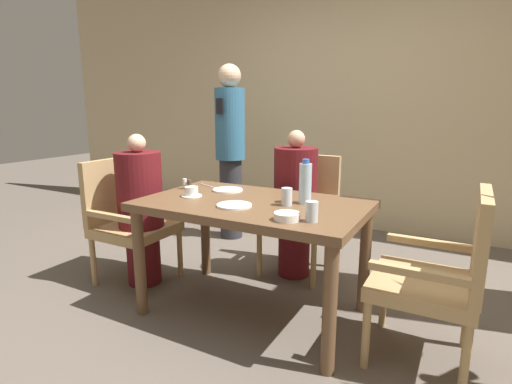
{
  "coord_description": "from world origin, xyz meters",
  "views": [
    {
      "loc": [
        1.12,
        -2.03,
        1.29
      ],
      "look_at": [
        0.0,
        0.04,
        0.77
      ],
      "focal_mm": 28.0,
      "sensor_mm": 36.0,
      "label": 1
    }
  ],
  "objects_px": {
    "chair_left_side": "(127,216)",
    "chair_far_side": "(302,209)",
    "diner_in_far_chair": "(295,203)",
    "glass_tall_mid": "(287,197)",
    "glass_tall_near": "(312,212)",
    "plate_main_left": "(234,205)",
    "plate_main_right": "(228,190)",
    "teacup_with_saucer": "(191,192)",
    "diner_in_left_chair": "(141,209)",
    "water_bottle": "(305,183)",
    "chair_right_side": "(442,273)",
    "standing_host": "(230,147)",
    "bowl_small": "(287,216)"
  },
  "relations": [
    {
      "from": "diner_in_left_chair",
      "to": "glass_tall_mid",
      "type": "distance_m",
      "value": 1.15
    },
    {
      "from": "teacup_with_saucer",
      "to": "chair_right_side",
      "type": "bearing_deg",
      "value": 2.72
    },
    {
      "from": "standing_host",
      "to": "teacup_with_saucer",
      "type": "bearing_deg",
      "value": -68.43
    },
    {
      "from": "diner_in_far_chair",
      "to": "plate_main_left",
      "type": "xyz_separation_m",
      "value": [
        -0.04,
        -0.81,
        0.16
      ]
    },
    {
      "from": "chair_left_side",
      "to": "diner_in_far_chair",
      "type": "xyz_separation_m",
      "value": [
        1.06,
        0.65,
        0.08
      ]
    },
    {
      "from": "diner_in_left_chair",
      "to": "standing_host",
      "type": "relative_size",
      "value": 0.66
    },
    {
      "from": "chair_right_side",
      "to": "standing_host",
      "type": "xyz_separation_m",
      "value": [
        -1.96,
        1.2,
        0.4
      ]
    },
    {
      "from": "chair_left_side",
      "to": "diner_in_left_chair",
      "type": "bearing_deg",
      "value": 0.0
    },
    {
      "from": "diner_in_left_chair",
      "to": "water_bottle",
      "type": "relative_size",
      "value": 4.17
    },
    {
      "from": "chair_right_side",
      "to": "teacup_with_saucer",
      "type": "height_order",
      "value": "chair_right_side"
    },
    {
      "from": "diner_in_far_chair",
      "to": "glass_tall_near",
      "type": "height_order",
      "value": "diner_in_far_chair"
    },
    {
      "from": "chair_right_side",
      "to": "water_bottle",
      "type": "relative_size",
      "value": 3.44
    },
    {
      "from": "plate_main_left",
      "to": "glass_tall_mid",
      "type": "bearing_deg",
      "value": 31.85
    },
    {
      "from": "diner_in_far_chair",
      "to": "chair_left_side",
      "type": "bearing_deg",
      "value": -148.21
    },
    {
      "from": "standing_host",
      "to": "teacup_with_saucer",
      "type": "relative_size",
      "value": 12.69
    },
    {
      "from": "plate_main_left",
      "to": "plate_main_right",
      "type": "height_order",
      "value": "same"
    },
    {
      "from": "chair_left_side",
      "to": "plate_main_right",
      "type": "xyz_separation_m",
      "value": [
        0.76,
        0.18,
        0.24
      ]
    },
    {
      "from": "diner_in_far_chair",
      "to": "diner_in_left_chair",
      "type": "bearing_deg",
      "value": -144.42
    },
    {
      "from": "diner_in_left_chair",
      "to": "plate_main_right",
      "type": "distance_m",
      "value": 0.67
    },
    {
      "from": "glass_tall_mid",
      "to": "bowl_small",
      "type": "bearing_deg",
      "value": -65.62
    },
    {
      "from": "chair_left_side",
      "to": "glass_tall_near",
      "type": "xyz_separation_m",
      "value": [
        1.52,
        -0.23,
        0.29
      ]
    },
    {
      "from": "diner_in_far_chair",
      "to": "glass_tall_mid",
      "type": "distance_m",
      "value": 0.72
    },
    {
      "from": "chair_right_side",
      "to": "glass_tall_mid",
      "type": "xyz_separation_m",
      "value": [
        -0.84,
        0.01,
        0.29
      ]
    },
    {
      "from": "chair_far_side",
      "to": "plate_main_right",
      "type": "bearing_deg",
      "value": -115.56
    },
    {
      "from": "plate_main_left",
      "to": "plate_main_right",
      "type": "distance_m",
      "value": 0.42
    },
    {
      "from": "chair_far_side",
      "to": "diner_in_far_chair",
      "type": "distance_m",
      "value": 0.16
    },
    {
      "from": "chair_far_side",
      "to": "glass_tall_mid",
      "type": "bearing_deg",
      "value": -74.49
    },
    {
      "from": "chair_left_side",
      "to": "glass_tall_near",
      "type": "height_order",
      "value": "chair_left_side"
    },
    {
      "from": "standing_host",
      "to": "plate_main_left",
      "type": "distance_m",
      "value": 1.61
    },
    {
      "from": "chair_left_side",
      "to": "chair_far_side",
      "type": "xyz_separation_m",
      "value": [
        1.06,
        0.8,
        0.0
      ]
    },
    {
      "from": "chair_left_side",
      "to": "teacup_with_saucer",
      "type": "distance_m",
      "value": 0.71
    },
    {
      "from": "water_bottle",
      "to": "glass_tall_mid",
      "type": "bearing_deg",
      "value": -127.08
    },
    {
      "from": "chair_far_side",
      "to": "water_bottle",
      "type": "xyz_separation_m",
      "value": [
        0.29,
        -0.69,
        0.36
      ]
    },
    {
      "from": "plate_main_left",
      "to": "glass_tall_mid",
      "type": "xyz_separation_m",
      "value": [
        0.26,
        0.16,
        0.05
      ]
    },
    {
      "from": "bowl_small",
      "to": "standing_host",
      "type": "bearing_deg",
      "value": 130.44
    },
    {
      "from": "standing_host",
      "to": "plate_main_right",
      "type": "distance_m",
      "value": 1.19
    },
    {
      "from": "diner_in_far_chair",
      "to": "glass_tall_mid",
      "type": "height_order",
      "value": "diner_in_far_chair"
    },
    {
      "from": "plate_main_left",
      "to": "bowl_small",
      "type": "height_order",
      "value": "bowl_small"
    },
    {
      "from": "glass_tall_near",
      "to": "glass_tall_mid",
      "type": "height_order",
      "value": "same"
    },
    {
      "from": "water_bottle",
      "to": "glass_tall_mid",
      "type": "height_order",
      "value": "water_bottle"
    },
    {
      "from": "water_bottle",
      "to": "glass_tall_near",
      "type": "relative_size",
      "value": 2.53
    },
    {
      "from": "teacup_with_saucer",
      "to": "bowl_small",
      "type": "distance_m",
      "value": 0.77
    },
    {
      "from": "chair_left_side",
      "to": "diner_in_left_chair",
      "type": "height_order",
      "value": "diner_in_left_chair"
    },
    {
      "from": "standing_host",
      "to": "glass_tall_mid",
      "type": "bearing_deg",
      "value": -46.67
    },
    {
      "from": "chair_far_side",
      "to": "teacup_with_saucer",
      "type": "distance_m",
      "value": 0.99
    },
    {
      "from": "standing_host",
      "to": "glass_tall_near",
      "type": "bearing_deg",
      "value": -46.3
    },
    {
      "from": "glass_tall_near",
      "to": "chair_right_side",
      "type": "bearing_deg",
      "value": 21.11
    },
    {
      "from": "chair_far_side",
      "to": "bowl_small",
      "type": "xyz_separation_m",
      "value": [
        0.34,
        -1.06,
        0.26
      ]
    },
    {
      "from": "diner_in_left_chair",
      "to": "glass_tall_near",
      "type": "bearing_deg",
      "value": -9.52
    },
    {
      "from": "chair_right_side",
      "to": "chair_far_side",
      "type": "bearing_deg",
      "value": 143.0
    }
  ]
}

